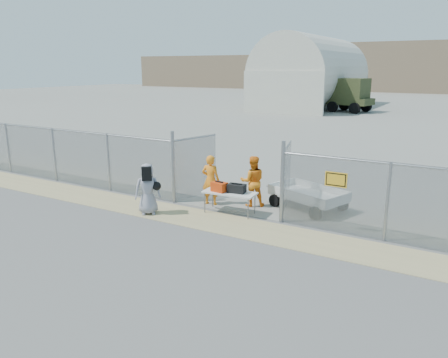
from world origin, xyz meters
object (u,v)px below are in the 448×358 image
Objects in this scene: folding_table at (230,203)px; utility_trailer at (308,198)px; security_worker_left at (211,180)px; security_worker_right at (253,181)px; visitor at (148,189)px.

folding_table is 0.54× the size of utility_trailer.
security_worker_left is at bearing -137.99° from utility_trailer.
folding_table is 1.26m from security_worker_left.
utility_trailer is (3.05, 1.21, -0.48)m from security_worker_left.
security_worker_right is 1.04× the size of visitor.
visitor is 5.26m from utility_trailer.
security_worker_right is 0.55× the size of utility_trailer.
utility_trailer is (1.74, 0.65, -0.48)m from security_worker_right.
visitor is at bearing 47.08° from security_worker_left.
utility_trailer is at bearing 168.83° from security_worker_right.
visitor reaches higher than folding_table.
security_worker_right is at bearing 71.26° from folding_table.
security_worker_left is 1.04× the size of visitor.
folding_table is 0.98× the size of security_worker_right.
visitor is (-1.22, -1.84, -0.04)m from security_worker_left.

